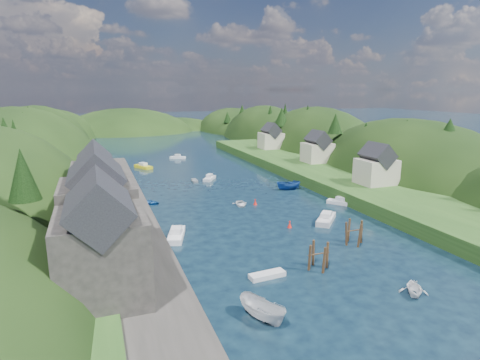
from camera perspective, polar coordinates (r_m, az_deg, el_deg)
name	(u,v)px	position (r m, az deg, el deg)	size (l,w,h in m)	color
ground	(209,177)	(98.47, -4.43, 0.37)	(600.00, 600.00, 0.00)	black
hillside_left	(23,200)	(122.63, -28.51, -2.55)	(44.00, 245.56, 52.00)	black
hillside_right	(315,174)	(140.30, 10.67, 0.81)	(36.00, 245.56, 48.00)	black
far_hills	(148,151)	(220.64, -12.95, 4.10)	(103.00, 68.00, 44.00)	black
hill_trees	(194,127)	(111.14, -6.62, 7.50)	(90.45, 152.89, 12.15)	black
quay_left	(113,221)	(65.77, -17.57, -5.59)	(12.00, 110.00, 2.00)	#2D2B28
terrace_left_grass	(64,225)	(65.85, -23.69, -5.83)	(12.00, 110.00, 2.50)	#234719
quayside_buildings	(99,209)	(50.95, -19.45, -3.85)	(8.00, 35.84, 12.90)	#2D2B28
boat_sheds	(96,172)	(83.13, -19.83, 1.06)	(7.00, 21.00, 7.50)	#2D2D30
terrace_right	(319,173)	(99.10, 11.24, 0.95)	(16.00, 120.00, 2.40)	#234719
right_bank_cottages	(313,149)	(106.87, 10.41, 4.36)	(9.00, 59.24, 8.41)	beige
piling_cluster_near	(318,258)	(49.53, 11.09, -10.89)	(2.89, 2.73, 3.82)	#382314
piling_cluster_far	(354,235)	(58.13, 15.89, -7.47)	(2.93, 2.76, 3.95)	#382314
channel_buoy_near	(290,225)	(63.19, 7.08, -6.32)	(0.70, 0.70, 1.10)	red
channel_buoy_far	(255,202)	(74.88, 2.18, -3.19)	(0.70, 0.70, 1.10)	red
moored_boats	(246,210)	(69.45, 0.84, -4.32)	(38.61, 97.02, 2.17)	yellow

